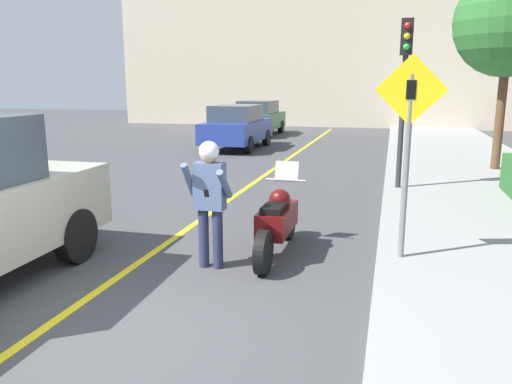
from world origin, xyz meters
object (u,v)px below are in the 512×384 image
parked_car_blue (237,127)px  crossing_sign (408,138)px  person_biker (210,191)px  street_tree (510,23)px  motorcycle (277,221)px  parked_car_green (259,118)px  traffic_light (405,72)px

parked_car_blue → crossing_sign: bearing=-62.8°
person_biker → street_tree: (5.11, 9.04, 2.98)m
motorcycle → parked_car_green: 17.74m
person_biker → parked_car_blue: 12.89m
motorcycle → traffic_light: bearing=70.4°
traffic_light → parked_car_green: size_ratio=0.88×
crossing_sign → parked_car_blue: size_ratio=0.64×
street_tree → parked_car_blue: street_tree is taller
parked_car_green → motorcycle: bearing=-74.2°
motorcycle → street_tree: street_tree is taller
person_biker → parked_car_green: 18.30m
person_biker → crossing_sign: size_ratio=0.64×
crossing_sign → parked_car_green: (-6.58, 17.10, -0.90)m
traffic_light → street_tree: 4.52m
street_tree → parked_car_blue: 9.78m
parked_car_green → traffic_light: bearing=-61.7°
parked_car_blue → parked_car_green: 5.46m
parked_car_blue → street_tree: bearing=-21.4°
parked_car_blue → traffic_light: bearing=-48.6°
motorcycle → person_biker: size_ratio=1.28×
motorcycle → street_tree: 10.00m
street_tree → parked_car_green: 13.13m
motorcycle → parked_car_blue: 12.40m
crossing_sign → parked_car_green: crossing_sign is taller
person_biker → motorcycle: bearing=45.8°
street_tree → parked_car_blue: bearing=158.6°
traffic_light → parked_car_blue: (-5.98, 6.78, -1.85)m
motorcycle → crossing_sign: (1.74, -0.03, 1.26)m
motorcycle → street_tree: size_ratio=0.41×
crossing_sign → street_tree: (2.63, 8.30, 2.28)m
traffic_light → street_tree: size_ratio=0.69×
crossing_sign → parked_car_green: size_ratio=0.64×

